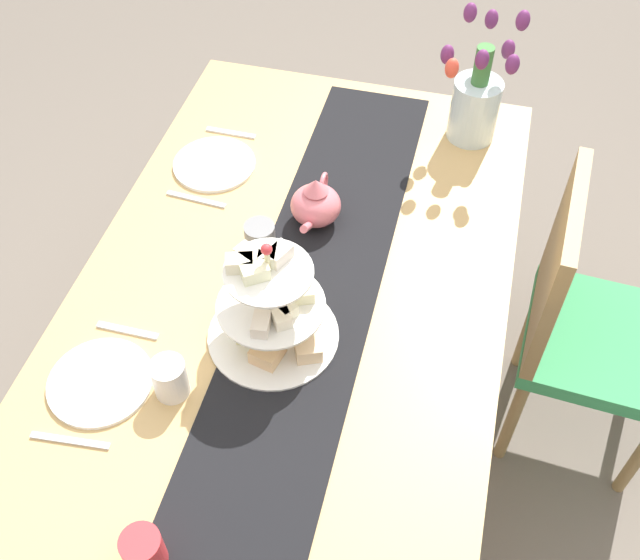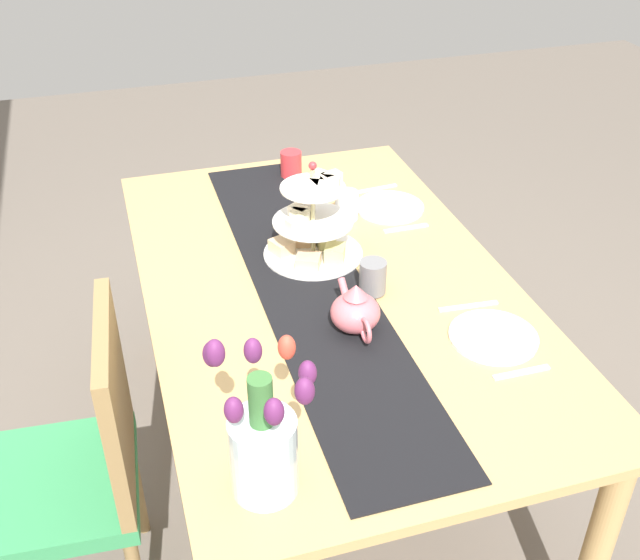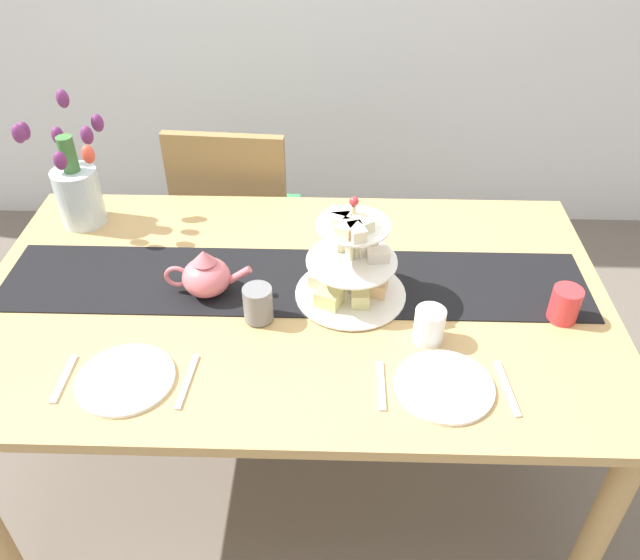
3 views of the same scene
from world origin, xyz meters
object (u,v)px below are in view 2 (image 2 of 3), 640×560
object	(u,v)px
dinner_plate_right	(390,207)
mug_white_text	(347,205)
tiered_cake_stand	(312,228)
teapot	(355,311)
tulip_vase	(263,442)
fork_right	(406,228)
fork_left	(521,372)
knife_left	(468,306)
chair_left	(78,463)
knife_right	(375,189)
mug_grey	(373,277)
dinner_plate_left	(493,337)
mug_orange	(291,164)
dining_table	(328,308)

from	to	relation	value
dinner_plate_right	mug_white_text	bearing A→B (deg)	97.83
tiered_cake_stand	teapot	distance (m)	0.39
tulip_vase	fork_right	world-z (taller)	tulip_vase
fork_left	knife_left	size ratio (longest dim) A/B	0.88
chair_left	knife_right	size ratio (longest dim) A/B	5.35
knife_left	mug_grey	world-z (taller)	mug_grey
mug_white_text	tulip_vase	bearing A→B (deg)	153.34
mug_white_text	dinner_plate_left	bearing A→B (deg)	-167.44
dinner_plate_left	mug_orange	world-z (taller)	mug_orange
fork_left	dinner_plate_right	bearing A→B (deg)	0.00
knife_right	mug_white_text	distance (m)	0.24
knife_right	mug_white_text	world-z (taller)	mug_white_text
mug_grey	fork_right	bearing A→B (deg)	-36.54
knife_left	tulip_vase	bearing A→B (deg)	123.96
tiered_cake_stand	mug_orange	distance (m)	0.56
fork_left	knife_right	distance (m)	1.03
tulip_vase	knife_right	xyz separation A→B (m)	(1.20, -0.68, -0.13)
tiered_cake_stand	mug_grey	size ratio (longest dim) A/B	3.20
chair_left	mug_white_text	size ratio (longest dim) A/B	9.58
mug_grey	mug_orange	distance (m)	0.79
fork_left	knife_left	distance (m)	0.29
mug_orange	tulip_vase	bearing A→B (deg)	162.94
teapot	dinner_plate_right	size ratio (longest dim) A/B	1.04
mug_orange	dining_table	bearing A→B (deg)	173.65
tiered_cake_stand	fork_left	distance (m)	0.75
tulip_vase	dinner_plate_left	xyz separation A→B (m)	(0.31, -0.68, -0.12)
tulip_vase	dinner_plate_right	bearing A→B (deg)	-32.78
chair_left	tiered_cake_stand	distance (m)	0.91
fork_right	mug_orange	distance (m)	0.54
fork_right	mug_white_text	bearing A→B (deg)	52.45
teapot	dinner_plate_right	distance (m)	0.69
teapot	tulip_vase	world-z (taller)	tulip_vase
tiered_cake_stand	mug_orange	bearing A→B (deg)	-8.44
knife_right	mug_orange	size ratio (longest dim) A/B	1.79
fork_right	tiered_cake_stand	bearing A→B (deg)	101.72
knife_left	knife_right	size ratio (longest dim) A/B	1.00
dinner_plate_left	fork_left	world-z (taller)	dinner_plate_left
teapot	tulip_vase	distance (m)	0.57
chair_left	mug_white_text	distance (m)	1.14
mug_grey	mug_white_text	xyz separation A→B (m)	(0.43, -0.07, -0.00)
chair_left	teapot	xyz separation A→B (m)	(0.03, -0.74, 0.29)
teapot	knife_left	xyz separation A→B (m)	(0.01, -0.33, -0.06)
tiered_cake_stand	tulip_vase	world-z (taller)	tulip_vase
mug_grey	mug_orange	size ratio (longest dim) A/B	1.00
tulip_vase	fork_left	xyz separation A→B (m)	(0.17, -0.68, -0.13)
dinner_plate_right	fork_right	bearing A→B (deg)	180.00
tiered_cake_stand	mug_orange	xyz separation A→B (m)	(0.55, -0.08, -0.05)
dinner_plate_left	knife_left	bearing A→B (deg)	0.00
knife_left	dinner_plate_right	xyz separation A→B (m)	(0.60, 0.00, 0.00)
tulip_vase	mug_grey	world-z (taller)	tulip_vase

